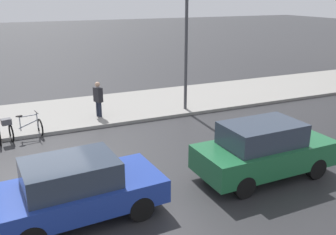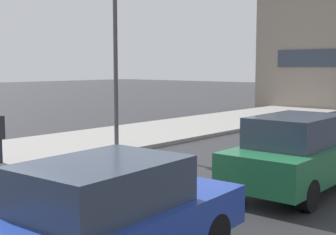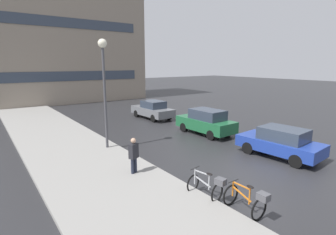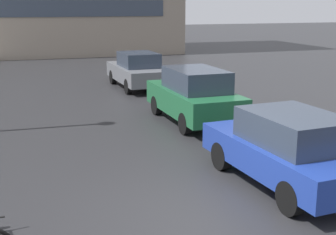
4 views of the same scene
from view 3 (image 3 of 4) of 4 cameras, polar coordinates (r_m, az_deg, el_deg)
The scene contains 10 objects.
ground_plane at distance 12.69m, azimuth 19.40°, elevation -11.06°, with size 140.00×140.00×0.00m, color #28282B.
sidewalk_kerb at distance 17.51m, azimuth -22.29°, elevation -4.78°, with size 4.80×60.00×0.14m, color gray.
bicycle_nearest at distance 9.09m, azimuth 17.05°, elevation -16.77°, with size 0.75×1.44×1.02m.
bicycle_second at distance 9.74m, azimuth 8.77°, elevation -14.43°, with size 0.88×1.45×1.00m.
car_blue at distance 14.76m, azimuth 23.29°, elevation -4.93°, with size 2.17×4.23×1.55m.
car_green at distance 18.11m, azimuth 8.24°, elevation -0.89°, with size 1.89×4.27×1.72m.
car_grey at distance 23.08m, azimuth -3.38°, elevation 1.72°, with size 1.93×4.39×1.58m.
pedestrian at distance 11.34m, azimuth -7.48°, elevation -8.07°, with size 0.46×0.37×1.69m.
streetlamp at distance 14.51m, azimuth -13.81°, elevation 9.39°, with size 0.47×0.47×6.03m.
building_facade_main at distance 37.94m, azimuth -22.35°, elevation 17.63°, with size 19.13×9.81×18.52m.
Camera 3 is at (-9.86, -6.42, 4.76)m, focal length 28.00 mm.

